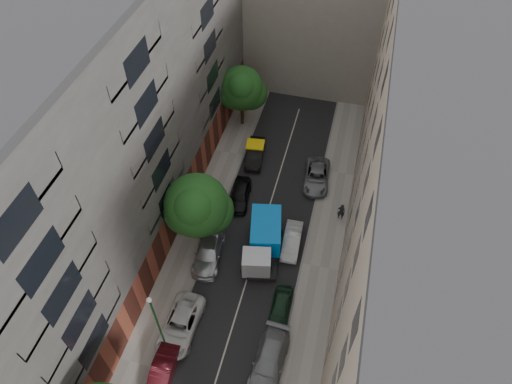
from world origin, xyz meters
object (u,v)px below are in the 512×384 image
(car_right_2, at_px, (281,308))
(car_left_5, at_px, (255,153))
(car_right_3, at_px, (292,241))
(car_right_1, at_px, (269,361))
(car_left_4, at_px, (240,195))
(car_left_2, at_px, (181,325))
(tarp_truck, at_px, (263,241))
(car_left_1, at_px, (162,373))
(car_left_3, at_px, (209,251))
(tree_far, at_px, (242,90))
(pedestrian, at_px, (341,212))
(tree_mid, at_px, (198,208))
(lamp_post, at_px, (156,319))
(car_right_4, at_px, (317,176))

(car_right_2, bearing_deg, car_left_5, 109.60)
(car_right_3, bearing_deg, car_right_1, -90.12)
(car_left_4, bearing_deg, car_right_2, -65.45)
(car_left_2, relative_size, car_right_1, 0.99)
(tarp_truck, bearing_deg, car_left_2, -128.78)
(car_left_5, bearing_deg, car_left_1, -98.98)
(car_left_2, height_order, car_left_5, car_left_5)
(car_left_3, xyz_separation_m, car_right_1, (6.90, -7.59, 0.00))
(tree_far, bearing_deg, car_left_5, -61.12)
(car_left_5, xyz_separation_m, pedestrian, (9.20, -5.55, 0.31))
(car_left_4, height_order, car_right_1, car_right_1)
(car_right_2, distance_m, tree_far, 22.32)
(tree_mid, relative_size, pedestrian, 4.17)
(car_left_4, xyz_separation_m, pedestrian, (9.20, 0.05, 0.33))
(car_left_3, distance_m, car_left_4, 6.66)
(car_left_2, bearing_deg, car_right_2, 26.13)
(car_left_2, xyz_separation_m, lamp_post, (-0.60, -1.55, 3.75))
(car_right_2, xyz_separation_m, pedestrian, (3.21, 10.05, 0.41))
(car_left_2, relative_size, tree_far, 0.76)
(car_right_1, xyz_separation_m, tree_mid, (-7.80, 8.58, 4.22))
(tarp_truck, xyz_separation_m, car_left_3, (-4.20, -1.63, -0.77))
(car_right_4, xyz_separation_m, tree_mid, (-8.10, -9.63, 4.29))
(car_right_1, bearing_deg, car_right_2, 93.77)
(lamp_post, xyz_separation_m, pedestrian, (10.60, 14.80, -3.41))
(car_right_4, distance_m, lamp_post, 20.67)
(car_right_1, bearing_deg, car_left_1, -157.06)
(lamp_post, relative_size, pedestrian, 3.94)
(car_left_5, bearing_deg, car_left_3, -100.68)
(car_right_1, bearing_deg, car_left_2, 174.05)
(tree_far, bearing_deg, car_left_3, -84.03)
(car_right_4, relative_size, tree_mid, 0.66)
(car_right_4, bearing_deg, car_left_4, -152.61)
(tree_far, height_order, lamp_post, lamp_post)
(tree_far, bearing_deg, car_left_4, -75.95)
(car_left_1, bearing_deg, car_right_2, 42.45)
(car_left_4, xyz_separation_m, car_left_5, (-0.00, 5.60, 0.01))
(car_right_4, height_order, tree_mid, tree_mid)
(car_left_2, relative_size, lamp_post, 0.73)
(car_left_4, height_order, tree_far, tree_far)
(car_right_1, height_order, car_right_3, car_right_1)
(tarp_truck, height_order, car_right_1, tarp_truck)
(car_left_1, relative_size, tree_far, 0.61)
(tarp_truck, distance_m, tree_mid, 6.19)
(car_right_1, height_order, pedestrian, pedestrian)
(car_left_4, distance_m, car_right_1, 15.45)
(car_right_2, bearing_deg, tarp_truck, 115.90)
(car_left_3, height_order, car_right_3, car_left_3)
(car_left_5, xyz_separation_m, lamp_post, (-1.40, -20.35, 3.73))
(car_right_4, distance_m, tree_far, 11.58)
(tarp_truck, bearing_deg, car_left_4, 112.60)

